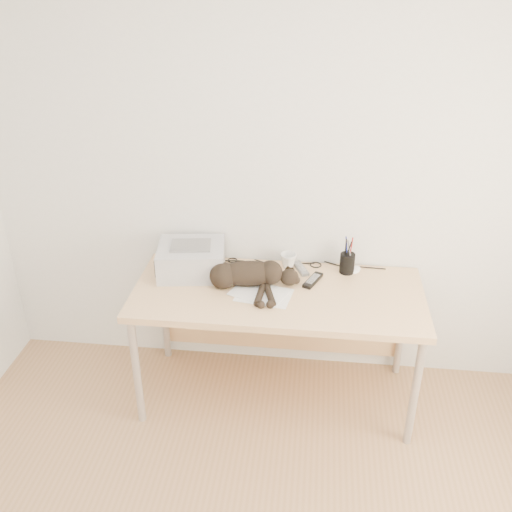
# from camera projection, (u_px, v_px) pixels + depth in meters

# --- Properties ---
(wall_back) EXTENTS (3.50, 0.00, 3.50)m
(wall_back) POSITION_uv_depth(u_px,v_px,m) (285.00, 172.00, 3.19)
(wall_back) COLOR silver
(wall_back) RESTS_ON floor
(desk) EXTENTS (1.60, 0.70, 0.74)m
(desk) POSITION_uv_depth(u_px,v_px,m) (279.00, 303.00, 3.28)
(desk) COLOR #DEB082
(desk) RESTS_ON floor
(printer) EXTENTS (0.42, 0.37, 0.18)m
(printer) POSITION_uv_depth(u_px,v_px,m) (192.00, 259.00, 3.28)
(printer) COLOR #B0AFB4
(printer) RESTS_ON desk
(papers) EXTENTS (0.36, 0.30, 0.01)m
(papers) POSITION_uv_depth(u_px,v_px,m) (261.00, 294.00, 3.11)
(papers) COLOR white
(papers) RESTS_ON desk
(cat) EXTENTS (0.68, 0.32, 0.15)m
(cat) POSITION_uv_depth(u_px,v_px,m) (245.00, 275.00, 3.16)
(cat) COLOR black
(cat) RESTS_ON desk
(mug) EXTENTS (0.13, 0.13, 0.09)m
(mug) POSITION_uv_depth(u_px,v_px,m) (288.00, 261.00, 3.35)
(mug) COLOR silver
(mug) RESTS_ON desk
(pen_cup) EXTENTS (0.09, 0.09, 0.22)m
(pen_cup) POSITION_uv_depth(u_px,v_px,m) (347.00, 263.00, 3.29)
(pen_cup) COLOR black
(pen_cup) RESTS_ON desk
(remote_grey) EXTENTS (0.10, 0.16, 0.02)m
(remote_grey) POSITION_uv_depth(u_px,v_px,m) (301.00, 269.00, 3.34)
(remote_grey) COLOR slate
(remote_grey) RESTS_ON desk
(remote_black) EXTENTS (0.12, 0.18, 0.02)m
(remote_black) POSITION_uv_depth(u_px,v_px,m) (313.00, 280.00, 3.22)
(remote_black) COLOR black
(remote_black) RESTS_ON desk
(mouse) EXTENTS (0.09, 0.11, 0.03)m
(mouse) POSITION_uv_depth(u_px,v_px,m) (355.00, 268.00, 3.33)
(mouse) COLOR white
(mouse) RESTS_ON desk
(cable_tangle) EXTENTS (1.36, 0.07, 0.01)m
(cable_tangle) POSITION_uv_depth(u_px,v_px,m) (282.00, 263.00, 3.41)
(cable_tangle) COLOR black
(cable_tangle) RESTS_ON desk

